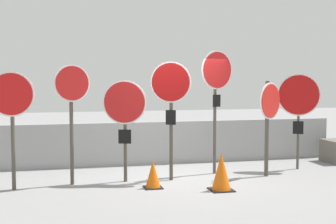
{
  "coord_description": "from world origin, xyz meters",
  "views": [
    {
      "loc": [
        -2.37,
        -9.34,
        2.09
      ],
      "look_at": [
        -0.13,
        0.0,
        1.39
      ],
      "focal_mm": 50.0,
      "sensor_mm": 36.0,
      "label": 1
    }
  ],
  "objects": [
    {
      "name": "stop_sign_6",
      "position": [
        2.99,
        0.27,
        1.59
      ],
      "size": [
        0.83,
        0.51,
        2.19
      ],
      "rotation": [
        0.0,
        0.0,
        -0.54
      ],
      "color": "#474238",
      "rests_on": "ground"
    },
    {
      "name": "ground_plane",
      "position": [
        0.0,
        0.0,
        0.0
      ],
      "size": [
        40.0,
        40.0,
        0.0
      ],
      "primitive_type": "plane",
      "color": "gray"
    },
    {
      "name": "fence_back",
      "position": [
        0.0,
        1.68,
        0.52
      ],
      "size": [
        9.15,
        0.12,
        1.03
      ],
      "color": "gray",
      "rests_on": "ground"
    },
    {
      "name": "stop_sign_3",
      "position": [
        -0.11,
        -0.18,
        1.74
      ],
      "size": [
        0.77,
        0.35,
        2.43
      ],
      "rotation": [
        0.0,
        0.0,
        -0.4
      ],
      "color": "#474238",
      "rests_on": "ground"
    },
    {
      "name": "stop_sign_2",
      "position": [
        -1.04,
        -0.11,
        1.45
      ],
      "size": [
        0.84,
        0.31,
        2.05
      ],
      "rotation": [
        0.0,
        0.0,
        -0.32
      ],
      "color": "#474238",
      "rests_on": "ground"
    },
    {
      "name": "stop_sign_0",
      "position": [
        -3.17,
        -0.31,
        1.6
      ],
      "size": [
        0.83,
        0.16,
        2.21
      ],
      "rotation": [
        0.0,
        0.0,
        -0.09
      ],
      "color": "#474238",
      "rests_on": "ground"
    },
    {
      "name": "stop_sign_5",
      "position": [
        2.0,
        -0.28,
        1.4
      ],
      "size": [
        0.66,
        0.45,
        2.03
      ],
      "rotation": [
        0.0,
        0.0,
        0.59
      ],
      "color": "#474238",
      "rests_on": "ground"
    },
    {
      "name": "stop_sign_1",
      "position": [
        -2.07,
        -0.13,
        1.7
      ],
      "size": [
        0.69,
        0.26,
        2.35
      ],
      "rotation": [
        0.0,
        0.0,
        0.32
      ],
      "color": "#474238",
      "rests_on": "ground"
    },
    {
      "name": "traffic_cone_1",
      "position": [
        0.6,
        -1.22,
        0.35
      ],
      "size": [
        0.43,
        0.43,
        0.71
      ],
      "color": "black",
      "rests_on": "ground"
    },
    {
      "name": "traffic_cone_0",
      "position": [
        -0.6,
        -0.74,
        0.26
      ],
      "size": [
        0.34,
        0.34,
        0.53
      ],
      "color": "black",
      "rests_on": "ground"
    },
    {
      "name": "stop_sign_4",
      "position": [
        1.01,
        0.23,
        1.98
      ],
      "size": [
        0.79,
        0.34,
        2.68
      ],
      "rotation": [
        0.0,
        0.0,
        0.38
      ],
      "color": "#474238",
      "rests_on": "ground"
    }
  ]
}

